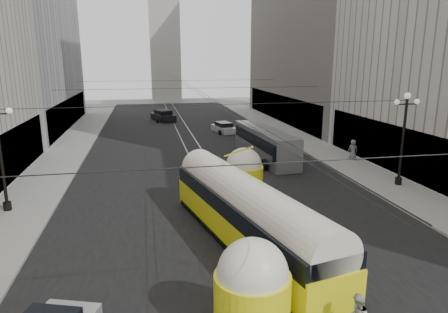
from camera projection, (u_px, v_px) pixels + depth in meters
name	position (u px, v px, depth m)	size (l,w,h in m)	color
road	(194.00, 149.00, 39.35)	(20.00, 85.00, 0.02)	black
sidewalk_left	(72.00, 146.00, 40.41)	(4.00, 72.00, 0.15)	gray
sidewalk_right	(296.00, 137.00, 44.93)	(4.00, 72.00, 0.15)	gray
rail_left	(186.00, 150.00, 39.21)	(0.12, 85.00, 0.04)	gray
rail_right	(201.00, 149.00, 39.49)	(0.12, 85.00, 0.04)	gray
building_left_far	(7.00, 10.00, 46.96)	(12.60, 28.60, 28.60)	#999999
building_right_far	(324.00, 1.00, 54.00)	(12.60, 32.60, 32.60)	#514C47
distant_tower	(164.00, 27.00, 81.05)	(6.00, 6.00, 31.36)	#B2AFA8
lamppost_left_mid	(0.00, 150.00, 22.28)	(1.86, 0.44, 6.37)	black
lamppost_right_mid	(403.00, 134.00, 27.01)	(1.86, 0.44, 6.37)	black
catenary	(195.00, 90.00, 37.01)	(25.00, 72.00, 0.23)	black
streetcar	(247.00, 212.00, 18.77)	(5.29, 15.12, 3.37)	yellow
city_bus	(265.00, 142.00, 35.29)	(2.99, 10.79, 2.71)	gray
sedan_white_far	(224.00, 128.00, 48.08)	(2.52, 4.33, 1.28)	silver
sedan_dark_far	(163.00, 116.00, 57.31)	(3.52, 5.34, 1.56)	black
pedestrian_sidewalk_right	(353.00, 150.00, 34.61)	(0.85, 0.52, 1.74)	slate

